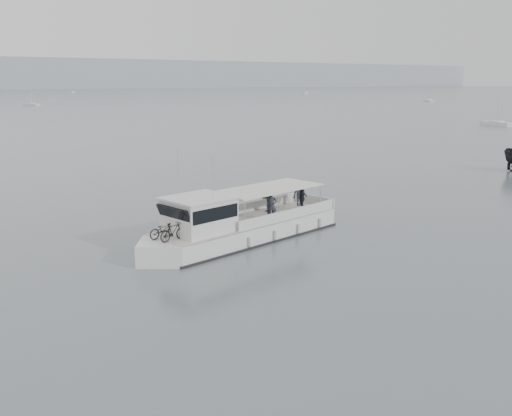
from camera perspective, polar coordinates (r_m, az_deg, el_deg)
ground at (r=29.89m, az=7.38°, el=-3.23°), size 1400.00×1400.00×0.00m
tour_boat at (r=28.98m, az=-2.35°, el=-1.89°), size 12.53×5.14×5.23m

